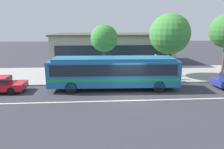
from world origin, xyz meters
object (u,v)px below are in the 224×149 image
Objects in this scene: transit_bus at (114,71)px; pedestrian_walking_along_curb at (172,70)px; pedestrian_waiting_near_sign at (162,68)px; bus_stop_sign at (155,64)px; pedestrian_standing_by_tree at (72,72)px; street_tree_mid_block at (170,34)px; street_tree_near_stop at (104,39)px.

transit_bus reaches higher than pedestrian_walking_along_curb.
pedestrian_waiting_near_sign is 0.65× the size of bus_stop_sign.
bus_stop_sign reaches higher than pedestrian_standing_by_tree.
pedestrian_waiting_near_sign is at bearing 50.73° from bus_stop_sign.
transit_bus is 7.89m from street_tree_mid_block.
street_tree_mid_block reaches higher than transit_bus.
pedestrian_walking_along_curb is at bearing 3.51° from pedestrian_standing_by_tree.
pedestrian_walking_along_curb is 0.31× the size of street_tree_near_stop.
street_tree_mid_block is at bearing 38.06° from pedestrian_waiting_near_sign.
transit_bus is 6.53× the size of pedestrian_waiting_near_sign.
street_tree_near_stop is at bearing 164.28° from bus_stop_sign.
street_tree_near_stop is 6.85m from street_tree_mid_block.
transit_bus is 6.25× the size of pedestrian_standing_by_tree.
street_tree_mid_block reaches higher than pedestrian_walking_along_curb.
street_tree_near_stop reaches higher than transit_bus.
street_tree_near_stop is (-6.00, -0.03, 3.03)m from pedestrian_waiting_near_sign.
pedestrian_walking_along_curb is 7.38m from street_tree_near_stop.
transit_bus is 4.26m from street_tree_near_stop.
street_tree_mid_block is at bearing 46.14° from bus_stop_sign.
transit_bus is at bearing -146.55° from street_tree_mid_block.
pedestrian_waiting_near_sign is at bearing -141.94° from street_tree_mid_block.
pedestrian_waiting_near_sign is 1.93m from bus_stop_sign.
pedestrian_waiting_near_sign is 9.26m from pedestrian_standing_by_tree.
pedestrian_standing_by_tree reaches higher than pedestrian_waiting_near_sign.
pedestrian_standing_by_tree is at bearing -167.44° from street_tree_mid_block.
bus_stop_sign reaches higher than pedestrian_walking_along_curb.
pedestrian_standing_by_tree is 4.58m from street_tree_near_stop.
street_tree_mid_block is (9.93, 2.21, 3.38)m from pedestrian_standing_by_tree.
pedestrian_walking_along_curb is 1.97m from bus_stop_sign.
pedestrian_waiting_near_sign is 0.31× the size of street_tree_near_stop.
street_tree_near_stop reaches higher than pedestrian_walking_along_curb.
pedestrian_waiting_near_sign reaches higher than pedestrian_walking_along_curb.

